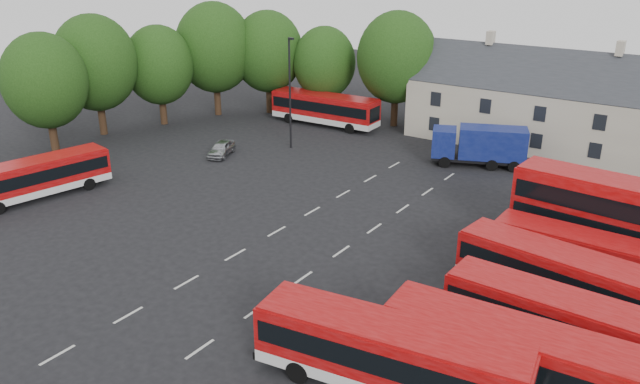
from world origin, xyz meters
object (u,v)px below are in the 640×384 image
at_px(bus_west, 37,175).
at_px(box_truck, 480,144).
at_px(bus_row_a, 389,352).
at_px(silver_car, 221,149).
at_px(lamppost, 290,91).
at_px(bus_dd_south, 622,218).

distance_m(bus_west, box_truck, 34.73).
relative_size(bus_row_a, silver_car, 3.05).
bearing_deg(bus_row_a, bus_west, 163.89).
bearing_deg(bus_west, silver_car, -5.51).
xyz_separation_m(bus_row_a, lamppost, (-23.64, 24.50, 3.39)).
xyz_separation_m(bus_dd_south, lamppost, (-29.05, 6.94, 2.46)).
bearing_deg(bus_west, box_truck, -33.25).
height_order(bus_dd_south, box_truck, bus_dd_south).
height_order(bus_west, silver_car, bus_west).
height_order(bus_west, box_truck, box_truck).
bearing_deg(lamppost, box_truck, 17.29).
bearing_deg(silver_car, box_truck, 6.14).
distance_m(bus_row_a, silver_car, 33.36).
bearing_deg(bus_row_a, box_truck, 96.02).
relative_size(bus_west, box_truck, 1.33).
bearing_deg(silver_car, bus_row_a, -56.67).
distance_m(box_truck, silver_car, 22.26).
bearing_deg(bus_dd_south, bus_west, -155.75).
relative_size(bus_dd_south, bus_west, 1.17).
xyz_separation_m(box_truck, silver_car, (-19.68, -10.34, -1.23)).
distance_m(bus_row_a, box_truck, 30.46).
bearing_deg(bus_dd_south, lamppost, 170.95).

